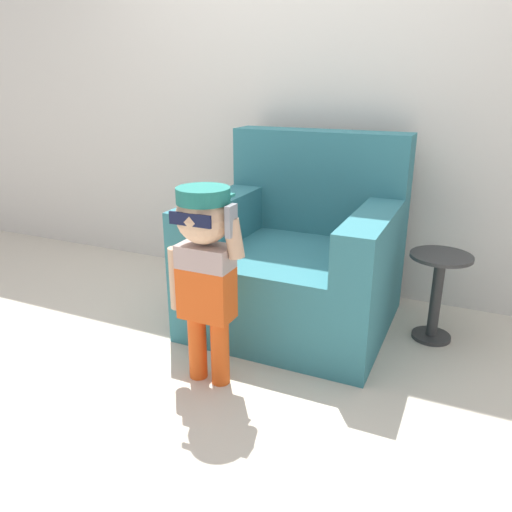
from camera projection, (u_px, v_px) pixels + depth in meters
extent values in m
plane|color=beige|center=(249.00, 333.00, 2.75)|extent=(10.00, 10.00, 0.00)
cube|color=silver|center=(308.00, 82.00, 3.04)|extent=(10.00, 0.05, 2.60)
cube|color=teal|center=(294.00, 286.00, 2.80)|extent=(1.03, 0.97, 0.45)
cube|color=teal|center=(319.00, 182.00, 2.95)|extent=(1.03, 0.21, 0.59)
cube|color=teal|center=(218.00, 221.00, 2.75)|extent=(0.19, 0.77, 0.25)
cube|color=teal|center=(370.00, 241.00, 2.42)|extent=(0.19, 0.77, 0.25)
cylinder|color=#E05119|center=(198.00, 346.00, 2.30)|extent=(0.08, 0.08, 0.32)
cylinder|color=#E05119|center=(220.00, 351.00, 2.25)|extent=(0.08, 0.08, 0.32)
cube|color=#E05119|center=(207.00, 293.00, 2.18)|extent=(0.24, 0.13, 0.24)
cube|color=#B29993|center=(205.00, 256.00, 2.12)|extent=(0.24, 0.13, 0.10)
sphere|color=tan|center=(204.00, 216.00, 2.06)|extent=(0.24, 0.24, 0.24)
cylinder|color=#1E7066|center=(203.00, 195.00, 2.03)|extent=(0.22, 0.22, 0.06)
cube|color=#1E7066|center=(216.00, 196.00, 2.13)|extent=(0.13, 0.11, 0.01)
cube|color=#0F1433|center=(190.00, 220.00, 1.97)|extent=(0.19, 0.01, 0.05)
cylinder|color=tan|center=(177.00, 278.00, 2.22)|extent=(0.07, 0.07, 0.29)
cylinder|color=tan|center=(234.00, 239.00, 2.04)|extent=(0.09, 0.07, 0.17)
cube|color=gray|center=(231.00, 221.00, 2.00)|extent=(0.02, 0.07, 0.13)
cylinder|color=#333333|center=(431.00, 336.00, 2.69)|extent=(0.20, 0.20, 0.02)
cylinder|color=#333333|center=(436.00, 299.00, 2.62)|extent=(0.06, 0.06, 0.46)
cylinder|color=#333333|center=(441.00, 256.00, 2.54)|extent=(0.31, 0.31, 0.02)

